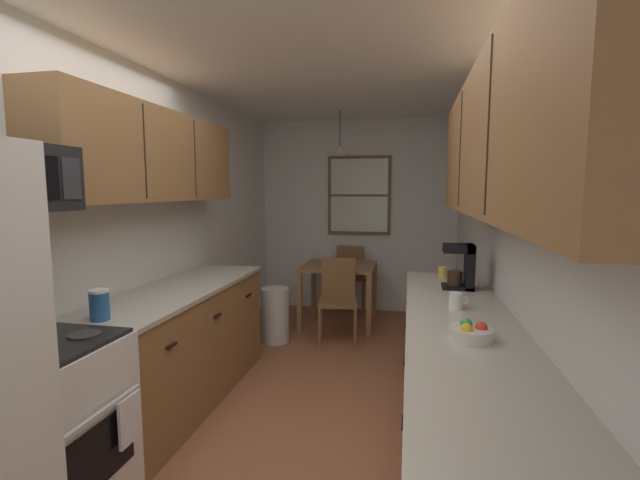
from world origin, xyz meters
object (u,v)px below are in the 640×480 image
Objects in this scene: mug_spare at (456,301)px; trash_bin at (275,315)px; stove_range at (43,434)px; dining_table at (339,275)px; microwave_over_range at (2,178)px; table_serving_bowl at (335,262)px; dining_chair_near at (338,296)px; mug_by_coffeemaker at (443,272)px; dining_chair_far at (352,274)px; fruit_bowl at (471,332)px; coffee_maker at (463,266)px; storage_canister at (99,305)px.

trash_bin is at bearing 136.01° from mug_spare.
stove_range is 1.29× the size of dining_table.
microwave_over_range is 3.72m from table_serving_bowl.
stove_range is at bearing -108.66° from dining_chair_near.
mug_by_coffeemaker is at bearing 90.34° from mug_spare.
dining_chair_far is 3.73m from fruit_bowl.
microwave_over_range is 2.81m from coffee_maker.
dining_table reaches higher than trash_bin.
coffee_maker is (1.12, -1.18, 0.57)m from dining_chair_near.
fruit_bowl is 3.20m from table_serving_bowl.
stove_range reaches higher than mug_by_coffeemaker.
microwave_over_range is at bearing -166.30° from fruit_bowl.
storage_canister is (-0.96, -2.40, 0.49)m from dining_chair_near.
dining_chair_far is 8.25× the size of mug_by_coffeemaker.
fruit_bowl reaches higher than table_serving_bowl.
fruit_bowl is at bearing -66.01° from dining_chair_near.
stove_range is 0.67m from storage_canister.
microwave_over_range is 0.62× the size of dining_chair_far.
microwave_over_range is 2.46m from mug_spare.
coffee_maker is 1.16m from fruit_bowl.
fruit_bowl is (1.99, 0.51, 0.47)m from stove_range.
stove_range is 10.08× the size of mug_by_coffeemaker.
storage_canister is at bearing -106.18° from dining_table.
dining_chair_near is 0.71m from table_serving_bowl.
mug_spare reaches higher than dining_chair_far.
dining_chair_near is at bearing 11.22° from trash_bin.
mug_by_coffeemaker is (1.10, -1.38, 0.33)m from dining_table.
dining_table is at bearing 73.82° from storage_canister.
microwave_over_range is 4.36m from dining_chair_far.
stove_range is at bearing -151.37° from mug_spare.
stove_range is 2.90m from mug_by_coffeemaker.
storage_canister is at bearing -105.09° from table_serving_bowl.
mug_by_coffeemaker is at bearing -62.86° from dining_chair_far.
storage_canister is (0.11, 0.43, -0.69)m from microwave_over_range.
table_serving_bowl reaches higher than trash_bin.
storage_canister is at bearing -177.68° from fruit_bowl.
table_serving_bowl is (-1.16, 2.40, -0.19)m from mug_spare.
table_serving_bowl reaches higher than dining_table.
table_serving_bowl is at bearing 56.09° from trash_bin.
dining_chair_far is 1.52m from trash_bin.
dining_table is at bearing 128.53° from mug_by_coffeemaker.
mug_spare is at bearing -64.22° from table_serving_bowl.
stove_range is at bearing -141.41° from coffee_maker.
mug_by_coffeemaker is at bearing -51.47° from dining_table.
table_serving_bowl is at bearing 129.20° from mug_by_coffeemaker.
mug_spare is at bearing -99.78° from coffee_maker.
coffee_maker is 1.59× the size of fruit_bowl.
fruit_bowl is (1.03, -2.32, 0.44)m from dining_chair_near.
mug_by_coffeemaker is at bearing 39.57° from storage_canister.
microwave_over_range is 0.66× the size of dining_table.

